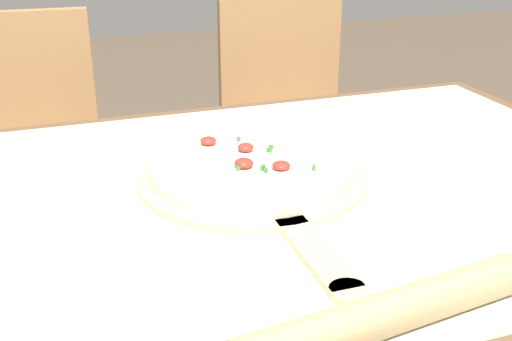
{
  "coord_description": "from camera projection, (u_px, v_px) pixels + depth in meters",
  "views": [
    {
      "loc": [
        -0.31,
        -0.89,
        1.18
      ],
      "look_at": [
        -0.0,
        0.02,
        0.77
      ],
      "focal_mm": 45.0,
      "sensor_mm": 36.0,
      "label": 1
    }
  ],
  "objects": [
    {
      "name": "dining_table",
      "position": [
        261.0,
        245.0,
        1.08
      ],
      "size": [
        1.43,
        0.95,
        0.73
      ],
      "color": "brown",
      "rests_on": "ground_plane"
    },
    {
      "name": "chair_right",
      "position": [
        288.0,
        127.0,
        1.97
      ],
      "size": [
        0.42,
        0.42,
        0.9
      ],
      "rotation": [
        0.0,
        0.0,
        -0.06
      ],
      "color": "#A37547",
      "rests_on": "ground_plane"
    },
    {
      "name": "chair_left",
      "position": [
        30.0,
        157.0,
        1.74
      ],
      "size": [
        0.42,
        0.42,
        0.9
      ],
      "rotation": [
        0.0,
        0.0,
        -0.06
      ],
      "color": "#A37547",
      "rests_on": "ground_plane"
    },
    {
      "name": "pizza",
      "position": [
        250.0,
        167.0,
        1.07
      ],
      "size": [
        0.34,
        0.34,
        0.03
      ],
      "color": "beige",
      "rests_on": "pizza_peel"
    },
    {
      "name": "pizza_peel",
      "position": [
        254.0,
        182.0,
        1.06
      ],
      "size": [
        0.39,
        0.58,
        0.01
      ],
      "color": "#D6B784",
      "rests_on": "towel_cloth"
    },
    {
      "name": "rolling_pin",
      "position": [
        387.0,
        314.0,
        0.7
      ],
      "size": [
        0.46,
        0.1,
        0.05
      ],
      "rotation": [
        0.0,
        0.0,
        0.13
      ],
      "color": "tan",
      "rests_on": "towel_cloth"
    },
    {
      "name": "towel_cloth",
      "position": [
        261.0,
        192.0,
        1.04
      ],
      "size": [
        1.35,
        0.87,
        0.0
      ],
      "color": "silver",
      "rests_on": "dining_table"
    }
  ]
}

